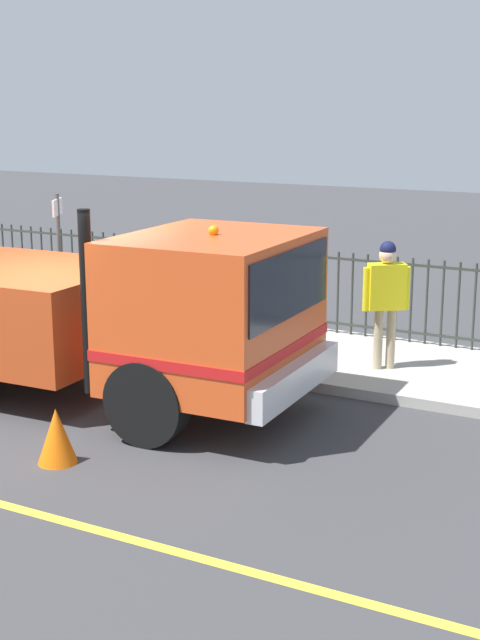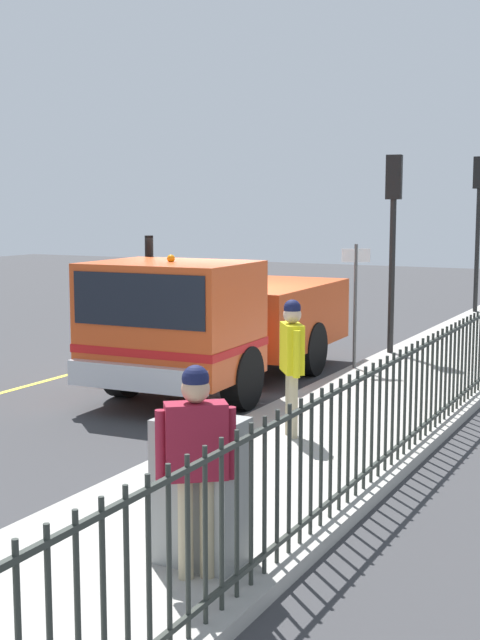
{
  "view_description": "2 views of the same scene",
  "coord_description": "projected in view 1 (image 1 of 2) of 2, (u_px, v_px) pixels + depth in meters",
  "views": [
    {
      "loc": [
        -8.38,
        -7.16,
        3.67
      ],
      "look_at": [
        1.9,
        -1.62,
        0.83
      ],
      "focal_mm": 50.77,
      "sensor_mm": 36.0,
      "label": 1
    },
    {
      "loc": [
        7.27,
        -13.12,
        3.04
      ],
      "look_at": [
        1.25,
        -1.49,
        1.3
      ],
      "focal_mm": 48.97,
      "sensor_mm": 36.0,
      "label": 2
    }
  ],
  "objects": [
    {
      "name": "sidewalk_slab",
      "position": [
        188.0,
        338.0,
        14.07
      ],
      "size": [
        2.69,
        26.28,
        0.14
      ],
      "primitive_type": "cube",
      "color": "#A3A099",
      "rests_on": "ground"
    },
    {
      "name": "ground_plane",
      "position": [
        54.0,
        401.0,
        11.33
      ],
      "size": [
        57.81,
        57.81,
        0.0
      ],
      "primitive_type": "plane",
      "color": "#38383A",
      "rests_on": "ground"
    },
    {
      "name": "traffic_cone",
      "position": [
        57.0,
        436.0,
        9.35
      ],
      "size": [
        0.41,
        0.41,
        0.59
      ],
      "primitive_type": "cone",
      "color": "orange",
      "rests_on": "ground"
    },
    {
      "name": "worker_standing",
      "position": [
        386.0,
        291.0,
        12.02
      ],
      "size": [
        0.47,
        0.54,
        1.74
      ],
      "rotation": [
        0.0,
        0.0,
        2.19
      ],
      "color": "yellow",
      "rests_on": "sidewalk_slab"
    },
    {
      "name": "street_sign",
      "position": [
        59.0,
        249.0,
        13.38
      ],
      "size": [
        0.46,
        0.24,
        2.22
      ],
      "color": "#4C4C4C",
      "rests_on": "sidewalk_slab"
    },
    {
      "name": "work_truck",
      "position": [
        109.0,
        307.0,
        11.04
      ],
      "size": [
        2.55,
        6.17,
        2.54
      ],
      "rotation": [
        0.0,
        0.0,
        3.18
      ],
      "color": "#D84C1E",
      "rests_on": "ground"
    },
    {
      "name": "iron_fence",
      "position": [
        225.0,
        280.0,
        14.92
      ],
      "size": [
        0.04,
        22.37,
        1.28
      ],
      "color": "#2D332D",
      "rests_on": "sidewalk_slab"
    }
  ]
}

